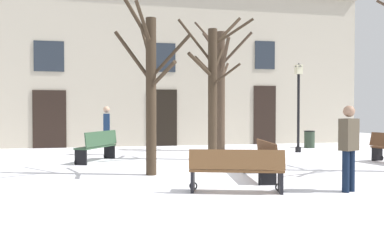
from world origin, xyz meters
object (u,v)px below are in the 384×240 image
at_px(bench_back_to_back_left, 236,170).
at_px(bench_far_corner, 261,159).
at_px(litter_bin, 309,139).
at_px(tree_foreground, 213,86).
at_px(bench_near_lamp, 98,146).
at_px(person_near_bench, 349,144).
at_px(tree_near_facade, 150,87).
at_px(streetlamp, 298,97).
at_px(tree_center, 220,85).
at_px(person_crossing_plaza, 107,128).

bearing_deg(bench_back_to_back_left, bench_far_corner, -110.48).
bearing_deg(litter_bin, tree_foreground, -148.52).
xyz_separation_m(bench_near_lamp, person_near_bench, (4.95, -5.83, 0.45)).
distance_m(tree_near_facade, streetlamp, 7.52).
distance_m(tree_center, person_near_bench, 8.41).
relative_size(litter_bin, person_crossing_plaza, 0.42).
bearing_deg(bench_back_to_back_left, tree_foreground, -83.62).
bearing_deg(tree_near_facade, litter_bin, 37.98).
bearing_deg(bench_far_corner, person_near_bench, 39.59).
distance_m(tree_foreground, litter_bin, 6.39).
height_order(streetlamp, litter_bin, streetlamp).
bearing_deg(bench_near_lamp, litter_bin, 138.13).
distance_m(streetlamp, litter_bin, 2.71).
relative_size(bench_back_to_back_left, person_near_bench, 1.12).
height_order(tree_center, tree_near_facade, tree_center).
height_order(person_near_bench, person_crossing_plaza, person_crossing_plaza).
relative_size(tree_near_facade, person_crossing_plaza, 2.57).
bearing_deg(tree_foreground, person_crossing_plaza, 147.63).
bearing_deg(person_crossing_plaza, person_near_bench, 33.72).
xyz_separation_m(tree_foreground, bench_far_corner, (0.15, -3.78, -1.93)).
relative_size(tree_center, bench_near_lamp, 2.95).
bearing_deg(bench_back_to_back_left, person_crossing_plaza, -54.94).
relative_size(litter_bin, bench_back_to_back_left, 0.39).
xyz_separation_m(litter_bin, person_near_bench, (-3.90, -8.76, 0.58)).
distance_m(bench_far_corner, bench_near_lamp, 5.55).
xyz_separation_m(litter_bin, bench_far_corner, (-5.02, -6.95, 0.10)).
relative_size(tree_foreground, bench_near_lamp, 2.68).
relative_size(tree_center, tree_near_facade, 1.17).
bearing_deg(streetlamp, person_near_bench, -109.71).
distance_m(litter_bin, bench_back_to_back_left, 10.37).
bearing_deg(bench_far_corner, tree_center, -179.60).
distance_m(tree_near_facade, person_crossing_plaza, 5.12).
height_order(litter_bin, bench_near_lamp, bench_near_lamp).
bearing_deg(person_crossing_plaza, bench_back_to_back_left, 21.20).
bearing_deg(bench_near_lamp, tree_foreground, 116.24).
height_order(bench_near_lamp, person_near_bench, person_near_bench).
bearing_deg(tree_foreground, person_near_bench, -77.26).
distance_m(litter_bin, person_near_bench, 9.61).
bearing_deg(person_crossing_plaza, streetlamp, 88.08).
height_order(tree_near_facade, bench_back_to_back_left, tree_near_facade).
relative_size(tree_center, bench_far_corner, 2.90).
distance_m(streetlamp, person_crossing_plaza, 7.36).
height_order(bench_far_corner, bench_near_lamp, bench_near_lamp).
bearing_deg(bench_far_corner, person_crossing_plaza, -141.00).
xyz_separation_m(bench_far_corner, bench_near_lamp, (-3.84, 4.01, 0.03)).
relative_size(bench_near_lamp, person_near_bench, 1.05).
bearing_deg(person_near_bench, tree_foreground, -100.06).
distance_m(tree_near_facade, bench_far_corner, 3.22).
bearing_deg(tree_center, bench_back_to_back_left, -103.92).
height_order(tree_center, streetlamp, tree_center).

